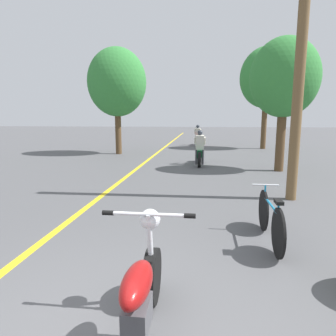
{
  "coord_description": "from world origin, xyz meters",
  "views": [
    {
      "loc": [
        0.81,
        -2.08,
        1.96
      ],
      "look_at": [
        0.09,
        4.1,
        0.9
      ],
      "focal_mm": 32.0,
      "sensor_mm": 36.0,
      "label": 1
    }
  ],
  "objects_px": {
    "roadside_tree_right_near": "(284,78)",
    "roadside_tree_right_far": "(266,78)",
    "motorcycle_rider_lead": "(200,152)",
    "utility_pole": "(302,35)",
    "motorcycle_foreground": "(139,301)",
    "roadside_tree_left": "(117,83)",
    "motorcycle_rider_far": "(198,138)",
    "bicycle_parked": "(270,219)"
  },
  "relations": [
    {
      "from": "roadside_tree_right_near",
      "to": "roadside_tree_right_far",
      "type": "xyz_separation_m",
      "value": [
        0.95,
        8.05,
        1.0
      ]
    },
    {
      "from": "roadside_tree_right_near",
      "to": "roadside_tree_right_far",
      "type": "height_order",
      "value": "roadside_tree_right_far"
    },
    {
      "from": "roadside_tree_right_far",
      "to": "motorcycle_rider_lead",
      "type": "bearing_deg",
      "value": -119.52
    },
    {
      "from": "utility_pole",
      "to": "roadside_tree_right_near",
      "type": "distance_m",
      "value": 4.07
    },
    {
      "from": "utility_pole",
      "to": "motorcycle_foreground",
      "type": "bearing_deg",
      "value": -117.55
    },
    {
      "from": "roadside_tree_right_far",
      "to": "roadside_tree_left",
      "type": "height_order",
      "value": "roadside_tree_right_far"
    },
    {
      "from": "roadside_tree_left",
      "to": "motorcycle_rider_far",
      "type": "relative_size",
      "value": 2.69
    },
    {
      "from": "utility_pole",
      "to": "roadside_tree_right_near",
      "type": "relative_size",
      "value": 1.54
    },
    {
      "from": "motorcycle_rider_far",
      "to": "roadside_tree_right_far",
      "type": "bearing_deg",
      "value": -24.09
    },
    {
      "from": "roadside_tree_right_near",
      "to": "roadside_tree_left",
      "type": "distance_m",
      "value": 8.56
    },
    {
      "from": "utility_pole",
      "to": "motorcycle_rider_far",
      "type": "height_order",
      "value": "utility_pole"
    },
    {
      "from": "utility_pole",
      "to": "motorcycle_foreground",
      "type": "xyz_separation_m",
      "value": [
        -2.65,
        -5.07,
        -3.3
      ]
    },
    {
      "from": "roadside_tree_right_far",
      "to": "roadside_tree_left",
      "type": "bearing_deg",
      "value": -156.22
    },
    {
      "from": "roadside_tree_right_near",
      "to": "motorcycle_foreground",
      "type": "height_order",
      "value": "roadside_tree_right_near"
    },
    {
      "from": "roadside_tree_left",
      "to": "motorcycle_rider_far",
      "type": "bearing_deg",
      "value": 52.95
    },
    {
      "from": "roadside_tree_right_near",
      "to": "roadside_tree_left",
      "type": "relative_size",
      "value": 0.86
    },
    {
      "from": "roadside_tree_left",
      "to": "bicycle_parked",
      "type": "bearing_deg",
      "value": -63.17
    },
    {
      "from": "bicycle_parked",
      "to": "motorcycle_rider_far",
      "type": "bearing_deg",
      "value": 95.0
    },
    {
      "from": "roadside_tree_right_far",
      "to": "motorcycle_foreground",
      "type": "distance_m",
      "value": 18.06
    },
    {
      "from": "utility_pole",
      "to": "bicycle_parked",
      "type": "relative_size",
      "value": 4.12
    },
    {
      "from": "roadside_tree_right_near",
      "to": "motorcycle_rider_lead",
      "type": "relative_size",
      "value": 2.28
    },
    {
      "from": "motorcycle_rider_lead",
      "to": "bicycle_parked",
      "type": "height_order",
      "value": "motorcycle_rider_lead"
    },
    {
      "from": "roadside_tree_right_near",
      "to": "motorcycle_rider_lead",
      "type": "bearing_deg",
      "value": 157.68
    },
    {
      "from": "roadside_tree_right_near",
      "to": "motorcycle_rider_far",
      "type": "xyz_separation_m",
      "value": [
        -3.18,
        9.9,
        -2.76
      ]
    },
    {
      "from": "roadside_tree_right_far",
      "to": "bicycle_parked",
      "type": "xyz_separation_m",
      "value": [
        -2.68,
        -14.7,
        -3.92
      ]
    },
    {
      "from": "utility_pole",
      "to": "roadside_tree_right_far",
      "type": "height_order",
      "value": "utility_pole"
    },
    {
      "from": "roadside_tree_left",
      "to": "motorcycle_rider_lead",
      "type": "distance_m",
      "value": 6.31
    },
    {
      "from": "roadside_tree_left",
      "to": "motorcycle_foreground",
      "type": "distance_m",
      "value": 14.44
    },
    {
      "from": "roadside_tree_right_near",
      "to": "motorcycle_rider_far",
      "type": "distance_m",
      "value": 10.75
    },
    {
      "from": "motorcycle_rider_lead",
      "to": "motorcycle_rider_far",
      "type": "relative_size",
      "value": 1.01
    },
    {
      "from": "utility_pole",
      "to": "motorcycle_rider_far",
      "type": "relative_size",
      "value": 3.55
    },
    {
      "from": "roadside_tree_right_far",
      "to": "roadside_tree_left",
      "type": "relative_size",
      "value": 1.12
    },
    {
      "from": "roadside_tree_right_near",
      "to": "motorcycle_foreground",
      "type": "xyz_separation_m",
      "value": [
        -3.31,
        -9.06,
        -2.87
      ]
    },
    {
      "from": "motorcycle_rider_far",
      "to": "roadside_tree_right_near",
      "type": "bearing_deg",
      "value": -72.19
    },
    {
      "from": "roadside_tree_left",
      "to": "motorcycle_rider_lead",
      "type": "relative_size",
      "value": 2.66
    },
    {
      "from": "utility_pole",
      "to": "roadside_tree_right_far",
      "type": "distance_m",
      "value": 12.16
    },
    {
      "from": "roadside_tree_right_near",
      "to": "bicycle_parked",
      "type": "xyz_separation_m",
      "value": [
        -1.73,
        -6.65,
        -2.92
      ]
    },
    {
      "from": "utility_pole",
      "to": "roadside_tree_left",
      "type": "relative_size",
      "value": 1.32
    },
    {
      "from": "utility_pole",
      "to": "motorcycle_rider_lead",
      "type": "height_order",
      "value": "utility_pole"
    },
    {
      "from": "motorcycle_foreground",
      "to": "motorcycle_rider_far",
      "type": "height_order",
      "value": "motorcycle_rider_far"
    },
    {
      "from": "utility_pole",
      "to": "motorcycle_foreground",
      "type": "height_order",
      "value": "utility_pole"
    },
    {
      "from": "motorcycle_rider_lead",
      "to": "motorcycle_foreground",
      "type": "bearing_deg",
      "value": -92.15
    }
  ]
}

